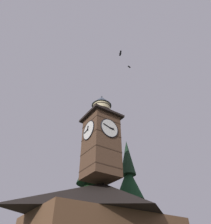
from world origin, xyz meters
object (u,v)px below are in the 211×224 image
pine_tree_behind (90,203)px  pine_tree_aside (131,215)px  clock_tower (101,137)px  flying_bird_high (129,67)px  moon (94,216)px  flying_bird_low (120,54)px

pine_tree_behind → pine_tree_aside: (-5.13, 0.57, -0.63)m
clock_tower → flying_bird_high: (-3.06, 2.12, 10.98)m
moon → clock_tower: bearing=59.5°
pine_tree_aside → flying_bird_high: bearing=58.8°
pine_tree_behind → flying_bird_low: 16.12m
clock_tower → moon: 36.48m
pine_tree_aside → flying_bird_high: 18.52m
moon → pine_tree_aside: bearing=66.8°
pine_tree_aside → pine_tree_behind: bearing=-6.4°
pine_tree_behind → flying_bird_high: bearing=104.0°
clock_tower → flying_bird_low: 8.92m
clock_tower → flying_bird_low: flying_bird_low is taller
clock_tower → flying_bird_high: 11.59m
flying_bird_low → clock_tower: bearing=-104.0°
pine_tree_behind → flying_bird_high: size_ratio=37.92×
pine_tree_behind → moon: 32.35m
flying_bird_low → pine_tree_aside: bearing=-130.4°
moon → flying_bird_high: 38.88m
moon → flying_bird_high: flying_bird_high is taller
pine_tree_behind → pine_tree_aside: 5.20m
clock_tower → moon: size_ratio=4.61×
clock_tower → pine_tree_behind: bearing=-108.8°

